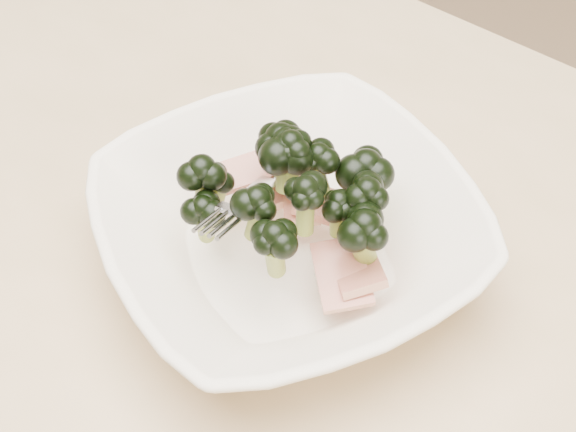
% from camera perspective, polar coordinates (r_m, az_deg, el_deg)
% --- Properties ---
extents(dining_table, '(1.20, 0.80, 0.75)m').
position_cam_1_polar(dining_table, '(0.70, -8.26, -6.85)').
color(dining_table, tan).
rests_on(dining_table, ground).
extents(broccoli_dish, '(0.35, 0.35, 0.11)m').
position_cam_1_polar(broccoli_dish, '(0.58, 0.07, -0.75)').
color(broccoli_dish, white).
rests_on(broccoli_dish, dining_table).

